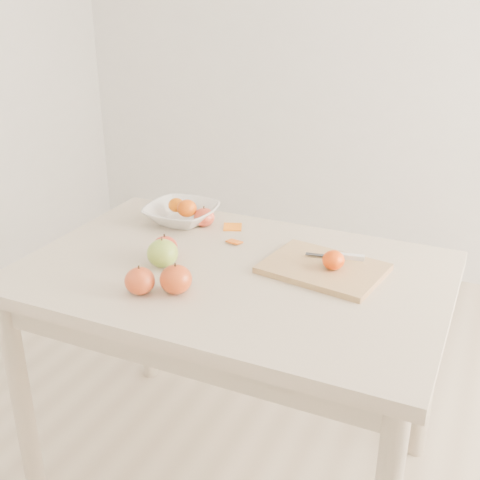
% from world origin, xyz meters
% --- Properties ---
extents(ground, '(3.50, 3.50, 0.00)m').
position_xyz_m(ground, '(0.00, 0.00, 0.00)').
color(ground, '#C6B293').
rests_on(ground, ground).
extents(table, '(1.20, 0.80, 0.75)m').
position_xyz_m(table, '(0.00, 0.00, 0.65)').
color(table, beige).
rests_on(table, ground).
extents(cutting_board, '(0.36, 0.29, 0.02)m').
position_xyz_m(cutting_board, '(0.24, 0.09, 0.76)').
color(cutting_board, tan).
rests_on(cutting_board, table).
extents(board_tangerine, '(0.06, 0.06, 0.05)m').
position_xyz_m(board_tangerine, '(0.27, 0.08, 0.80)').
color(board_tangerine, '#D33E07').
rests_on(board_tangerine, cutting_board).
extents(fruit_bowl, '(0.24, 0.24, 0.06)m').
position_xyz_m(fruit_bowl, '(-0.31, 0.25, 0.78)').
color(fruit_bowl, white).
rests_on(fruit_bowl, table).
extents(bowl_tangerine_near, '(0.05, 0.05, 0.05)m').
position_xyz_m(bowl_tangerine_near, '(-0.34, 0.26, 0.80)').
color(bowl_tangerine_near, orange).
rests_on(bowl_tangerine_near, fruit_bowl).
extents(bowl_tangerine_far, '(0.07, 0.07, 0.06)m').
position_xyz_m(bowl_tangerine_far, '(-0.28, 0.24, 0.81)').
color(bowl_tangerine_far, '#C95907').
rests_on(bowl_tangerine_far, fruit_bowl).
extents(orange_peel_a, '(0.07, 0.06, 0.01)m').
position_xyz_m(orange_peel_a, '(-0.13, 0.27, 0.75)').
color(orange_peel_a, orange).
rests_on(orange_peel_a, table).
extents(orange_peel_b, '(0.05, 0.04, 0.01)m').
position_xyz_m(orange_peel_b, '(-0.07, 0.17, 0.75)').
color(orange_peel_b, '#D0570E').
rests_on(orange_peel_b, table).
extents(paring_knife, '(0.17, 0.06, 0.01)m').
position_xyz_m(paring_knife, '(0.29, 0.16, 0.78)').
color(paring_knife, white).
rests_on(paring_knife, cutting_board).
extents(apple_green, '(0.09, 0.09, 0.08)m').
position_xyz_m(apple_green, '(-0.19, -0.07, 0.79)').
color(apple_green, '#5B8B20').
rests_on(apple_green, table).
extents(apple_red_c, '(0.08, 0.08, 0.07)m').
position_xyz_m(apple_red_c, '(-0.16, -0.23, 0.79)').
color(apple_red_c, maroon).
rests_on(apple_red_c, table).
extents(apple_red_b, '(0.07, 0.07, 0.07)m').
position_xyz_m(apple_red_b, '(-0.21, -0.01, 0.78)').
color(apple_red_b, maroon).
rests_on(apple_red_b, table).
extents(apple_red_a, '(0.07, 0.07, 0.06)m').
position_xyz_m(apple_red_a, '(-0.22, 0.25, 0.78)').
color(apple_red_a, '#A30E1B').
rests_on(apple_red_a, table).
extents(apple_red_e, '(0.09, 0.09, 0.08)m').
position_xyz_m(apple_red_e, '(-0.08, -0.19, 0.79)').
color(apple_red_e, maroon).
rests_on(apple_red_e, table).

